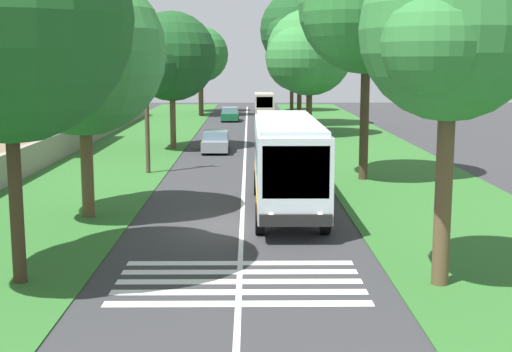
{
  "coord_description": "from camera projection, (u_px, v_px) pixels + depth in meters",
  "views": [
    {
      "loc": [
        -24.94,
        -0.28,
        6.0
      ],
      "look_at": [
        2.01,
        -0.54,
        1.6
      ],
      "focal_mm": 49.16,
      "sensor_mm": 36.0,
      "label": 1
    }
  ],
  "objects": [
    {
      "name": "roadside_tree_left_4",
      "position": [
        199.0,
        51.0,
        83.76
      ],
      "size": [
        6.4,
        5.57,
        10.19
      ],
      "color": "#4C3826",
      "rests_on": "grass_verge_left"
    },
    {
      "name": "centre_line",
      "position": [
        245.0,
        167.0,
        40.38
      ],
      "size": [
        110.0,
        0.16,
        0.01
      ],
      "primitive_type": "cube",
      "color": "silver",
      "rests_on": "ground"
    },
    {
      "name": "roadside_tree_right_0",
      "position": [
        307.0,
        55.0,
        56.77
      ],
      "size": [
        8.75,
        7.13,
        10.23
      ],
      "color": "#4C3826",
      "rests_on": "grass_verge_right"
    },
    {
      "name": "roadside_wall",
      "position": [
        65.0,
        143.0,
        45.07
      ],
      "size": [
        70.0,
        0.4,
        1.58
      ],
      "primitive_type": "cube",
      "color": "gray",
      "rests_on": "grass_verge_left"
    },
    {
      "name": "roadside_tree_left_2",
      "position": [
        3.0,
        24.0,
        18.25
      ],
      "size": [
        7.88,
        6.62,
        10.43
      ],
      "color": "#3D2D1E",
      "rests_on": "grass_verge_left"
    },
    {
      "name": "trailing_minibus_0",
      "position": [
        264.0,
        102.0,
        78.72
      ],
      "size": [
        6.0,
        2.14,
        2.53
      ],
      "color": "#BFB299",
      "rests_on": "ground"
    },
    {
      "name": "ground",
      "position": [
        242.0,
        228.0,
        25.58
      ],
      "size": [
        160.0,
        160.0,
        0.0
      ],
      "primitive_type": "plane",
      "color": "#333335"
    },
    {
      "name": "trailing_car_1",
      "position": [
        266.0,
        129.0,
        56.74
      ],
      "size": [
        4.3,
        1.78,
        1.43
      ],
      "color": "black",
      "rests_on": "ground"
    },
    {
      "name": "grass_verge_right",
      "position": [
        386.0,
        167.0,
        40.45
      ],
      "size": [
        120.0,
        8.0,
        0.04
      ],
      "primitive_type": "cube",
      "color": "#2D6628",
      "rests_on": "ground"
    },
    {
      "name": "zebra_crossing",
      "position": [
        239.0,
        282.0,
        19.34
      ],
      "size": [
        4.05,
        6.8,
        0.01
      ],
      "color": "silver",
      "rests_on": "ground"
    },
    {
      "name": "roadside_tree_left_0",
      "position": [
        199.0,
        56.0,
        77.61
      ],
      "size": [
        7.31,
        6.14,
        9.86
      ],
      "color": "#4C3826",
      "rests_on": "grass_verge_left"
    },
    {
      "name": "roadside_tree_right_2",
      "position": [
        446.0,
        35.0,
        18.09
      ],
      "size": [
        5.49,
        4.72,
        9.14
      ],
      "color": "brown",
      "rests_on": "grass_verge_right"
    },
    {
      "name": "utility_pole",
      "position": [
        147.0,
        98.0,
        37.45
      ],
      "size": [
        0.24,
        1.4,
        7.85
      ],
      "color": "#473828",
      "rests_on": "grass_verge_left"
    },
    {
      "name": "trailing_car_3",
      "position": [
        230.0,
        115.0,
        71.82
      ],
      "size": [
        4.3,
        1.78,
        1.43
      ],
      "color": "#145933",
      "rests_on": "ground"
    },
    {
      "name": "grass_verge_left",
      "position": [
        102.0,
        167.0,
        40.3
      ],
      "size": [
        120.0,
        8.0,
        0.04
      ],
      "primitive_type": "cube",
      "color": "#2D6628",
      "rests_on": "ground"
    },
    {
      "name": "trailing_car_2",
      "position": [
        268.0,
        119.0,
        65.87
      ],
      "size": [
        4.3,
        1.78,
        1.43
      ],
      "color": "#145933",
      "rests_on": "ground"
    },
    {
      "name": "roadside_tree_right_3",
      "position": [
        298.0,
        32.0,
        65.47
      ],
      "size": [
        8.57,
        7.45,
        12.62
      ],
      "color": "#3D2D1E",
      "rests_on": "grass_verge_right"
    },
    {
      "name": "roadside_tree_right_1",
      "position": [
        291.0,
        58.0,
        85.23
      ],
      "size": [
        7.64,
        6.55,
        9.89
      ],
      "color": "#3D2D1E",
      "rests_on": "grass_verge_right"
    },
    {
      "name": "roadside_tree_right_4",
      "position": [
        363.0,
        8.0,
        34.71
      ],
      "size": [
        8.32,
        6.89,
        12.23
      ],
      "color": "#3D2D1E",
      "rests_on": "grass_verge_right"
    },
    {
      "name": "roadside_tree_left_3",
      "position": [
        79.0,
        56.0,
        26.29
      ],
      "size": [
        7.22,
        6.31,
        9.48
      ],
      "color": "brown",
      "rests_on": "grass_verge_left"
    },
    {
      "name": "trailing_car_0",
      "position": [
        216.0,
        142.0,
        47.12
      ],
      "size": [
        4.3,
        1.78,
        1.43
      ],
      "color": "gray",
      "rests_on": "ground"
    },
    {
      "name": "roadside_building",
      "position": [
        0.0,
        99.0,
        47.59
      ],
      "size": [
        12.68,
        8.04,
        6.84
      ],
      "color": "beige",
      "rests_on": "ground"
    },
    {
      "name": "roadside_tree_left_1",
      "position": [
        169.0,
        59.0,
        47.75
      ],
      "size": [
        7.31,
        6.1,
        9.39
      ],
      "color": "brown",
      "rests_on": "grass_verge_left"
    },
    {
      "name": "coach_bus",
      "position": [
        287.0,
        159.0,
        28.24
      ],
      "size": [
        11.16,
        2.62,
        3.73
      ],
      "color": "silver",
      "rests_on": "ground"
    }
  ]
}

